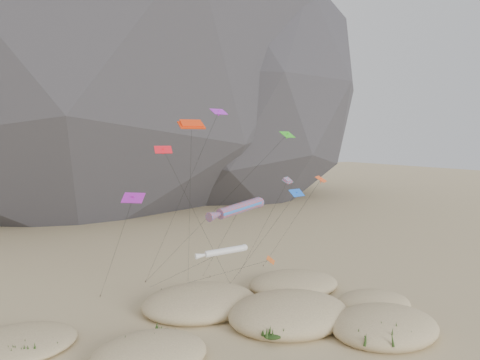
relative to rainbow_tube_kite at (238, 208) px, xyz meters
name	(u,v)px	position (x,y,z in m)	size (l,w,h in m)	color
ground	(281,348)	(-0.28, -8.89, -12.94)	(500.00, 500.00, 0.00)	#CCB789
dunes	(252,327)	(-0.93, -4.49, -12.24)	(49.96, 35.46, 3.99)	#CCB789
dune_grass	(256,326)	(-0.71, -4.88, -12.08)	(43.69, 28.76, 1.52)	black
kite_stakes	(197,281)	(1.72, 14.58, -12.79)	(26.72, 7.18, 0.30)	#3F2D1E
rainbow_tube_kite	(238,208)	(0.00, 0.00, 0.00)	(8.77, 18.68, 13.94)	red
white_tube_kite	(223,252)	(-2.66, -1.14, -4.44)	(6.08, 17.88, 9.12)	silver
orange_parafoil	(192,126)	(-4.74, 2.24, 9.35)	(7.09, 14.30, 23.05)	red
multi_parafoil	(287,182)	(8.36, 1.99, 2.47)	(2.23, 14.12, 16.03)	#FC1A38
delta_kites	(244,179)	(1.71, 1.53, 3.24)	(27.98, 20.58, 24.36)	purple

